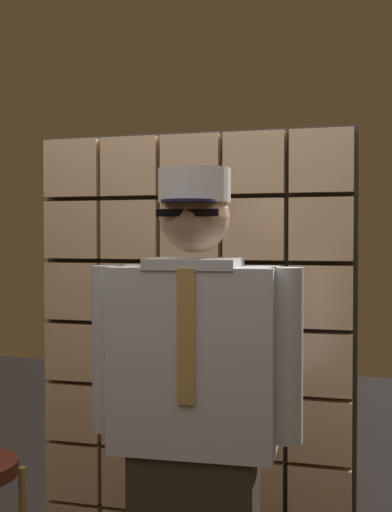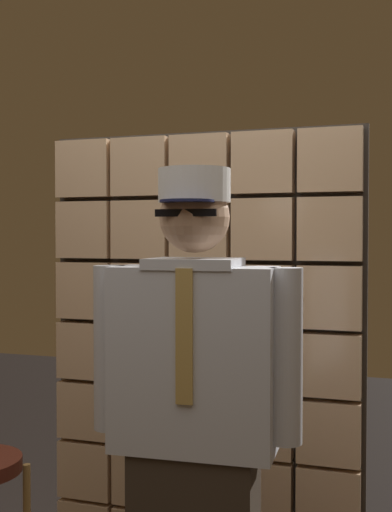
{
  "view_description": "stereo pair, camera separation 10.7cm",
  "coord_description": "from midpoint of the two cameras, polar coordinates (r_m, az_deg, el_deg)",
  "views": [
    {
      "loc": [
        0.84,
        -1.72,
        1.61
      ],
      "look_at": [
        0.25,
        0.4,
        1.54
      ],
      "focal_mm": 45.98,
      "sensor_mm": 36.0,
      "label": 1
    },
    {
      "loc": [
        0.94,
        -1.69,
        1.61
      ],
      "look_at": [
        0.25,
        0.4,
        1.54
      ],
      "focal_mm": 45.98,
      "sensor_mm": 36.0,
      "label": 2
    }
  ],
  "objects": [
    {
      "name": "glass_block_wall",
      "position": [
        3.12,
        -1.37,
        -8.77
      ],
      "size": [
        1.52,
        0.1,
        2.12
      ],
      "color": "#E0B78C",
      "rests_on": "ground"
    },
    {
      "name": "standing_person",
      "position": [
        2.3,
        -1.52,
        -14.77
      ],
      "size": [
        0.73,
        0.32,
        1.84
      ],
      "rotation": [
        0.0,
        0.0,
        0.06
      ],
      "color": "#382D23",
      "rests_on": "ground"
    }
  ]
}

